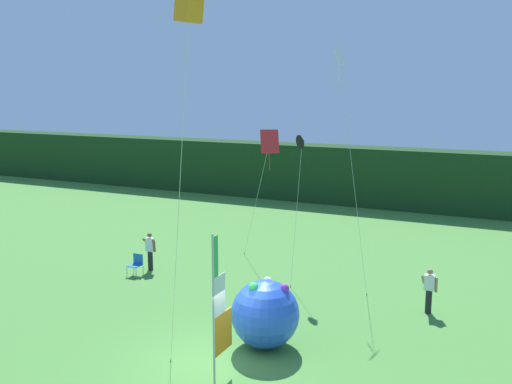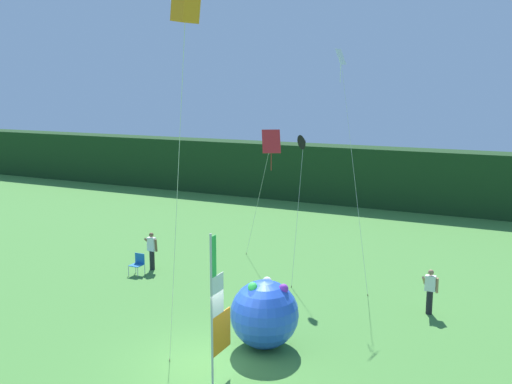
# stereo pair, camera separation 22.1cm
# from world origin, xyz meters

# --- Properties ---
(ground_plane) EXTENTS (120.00, 120.00, 0.00)m
(ground_plane) POSITION_xyz_m (0.00, 0.00, 0.00)
(ground_plane) COLOR #478438
(distant_treeline) EXTENTS (80.00, 2.40, 3.89)m
(distant_treeline) POSITION_xyz_m (0.00, 24.42, 1.95)
(distant_treeline) COLOR #193819
(distant_treeline) RESTS_ON ground
(banner_flag) EXTENTS (0.06, 1.03, 4.18)m
(banner_flag) POSITION_xyz_m (0.58, -0.83, 2.00)
(banner_flag) COLOR #B7B7BC
(banner_flag) RESTS_ON ground
(person_near_banner) EXTENTS (0.55, 0.48, 1.66)m
(person_near_banner) POSITION_xyz_m (-6.86, 6.39, 0.88)
(person_near_banner) COLOR black
(person_near_banner) RESTS_ON ground
(person_mid_field) EXTENTS (0.55, 0.48, 1.62)m
(person_mid_field) POSITION_xyz_m (4.91, 6.55, 0.86)
(person_mid_field) COLOR black
(person_mid_field) RESTS_ON ground
(inflatable_balloon) EXTENTS (2.10, 2.10, 2.15)m
(inflatable_balloon) POSITION_xyz_m (0.82, 1.62, 1.06)
(inflatable_balloon) COLOR blue
(inflatable_balloon) RESTS_ON ground
(folding_chair) EXTENTS (0.51, 0.51, 0.89)m
(folding_chair) POSITION_xyz_m (-7.00, 5.58, 0.51)
(folding_chair) COLOR #BCBCC1
(folding_chair) RESTS_ON ground
(kite_orange_box_0) EXTENTS (2.73, 2.78, 9.88)m
(kite_orange_box_0) POSITION_xyz_m (1.14, -2.95, 9.46)
(kite_orange_box_0) COLOR brown
(kite_orange_box_0) RESTS_ON ground
(kite_white_diamond_1) EXTENTS (1.98, 1.72, 9.33)m
(kite_white_diamond_1) POSITION_xyz_m (0.88, 8.65, 8.11)
(kite_white_diamond_1) COLOR brown
(kite_white_diamond_1) RESTS_ON ground
(kite_black_delta_3) EXTENTS (0.66, 1.54, 6.02)m
(kite_black_delta_3) POSITION_xyz_m (-0.54, 8.13, 5.67)
(kite_black_delta_3) COLOR brown
(kite_black_delta_3) RESTS_ON ground
(kite_red_diamond_4) EXTENTS (2.47, 1.99, 6.09)m
(kite_red_diamond_4) POSITION_xyz_m (-2.30, 8.79, 5.43)
(kite_red_diamond_4) COLOR brown
(kite_red_diamond_4) RESTS_ON ground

